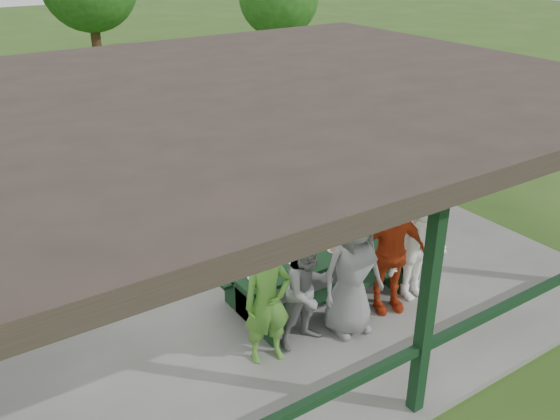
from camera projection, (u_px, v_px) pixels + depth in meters
ground at (253, 277)px, 10.14m from camera, size 90.00×90.00×0.00m
concrete_slab at (253, 275)px, 10.12m from camera, size 10.00×8.00×0.10m
pavilion_structure at (249, 95)px, 8.79m from camera, size 10.60×8.60×3.24m
picnic_table_near at (315, 271)px, 9.20m from camera, size 2.78×1.39×0.75m
picnic_table_far at (244, 226)px, 10.66m from camera, size 2.35×1.39×0.75m
table_setting at (315, 253)px, 9.11m from camera, size 2.40×0.45×0.10m
contestant_green at (267, 302)px, 7.71m from camera, size 0.73×0.56×1.79m
contestant_grey_left at (308, 291)px, 8.05m from camera, size 0.85×0.67×1.69m
contestant_grey_mid at (352, 271)px, 8.25m from camera, size 1.01×0.70×1.95m
contestant_red at (390, 253)px, 8.75m from camera, size 1.22×0.81×1.92m
contestant_white_fedora at (418, 244)px, 9.04m from camera, size 1.22×0.71×1.93m
spectator_lblue at (179, 206)px, 10.75m from camera, size 1.46×0.71×1.51m
spectator_blue at (113, 207)px, 10.59m from camera, size 0.59×0.40×1.60m
spectator_grey at (285, 180)px, 11.97m from camera, size 0.80×0.69×1.43m
pickup_truck at (197, 113)px, 16.63m from camera, size 5.46×2.82×1.47m
farm_trailer at (40, 136)px, 15.07m from camera, size 3.80×2.05×1.32m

